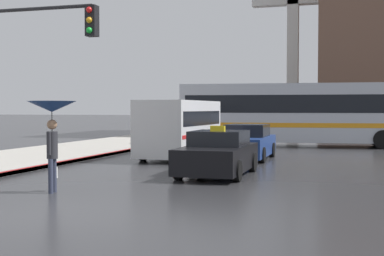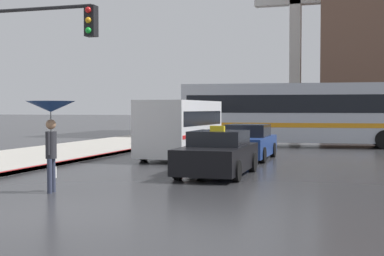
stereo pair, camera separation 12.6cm
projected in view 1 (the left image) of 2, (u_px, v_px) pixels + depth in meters
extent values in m
plane|color=#2D2D30|center=(49.00, 217.00, 10.07)|extent=(300.00, 300.00, 0.00)
cube|color=black|center=(218.00, 158.00, 16.26)|extent=(1.80, 4.01, 0.74)
cube|color=black|center=(219.00, 138.00, 16.43)|extent=(1.58, 1.80, 0.45)
cylinder|color=black|center=(237.00, 171.00, 14.84)|extent=(0.20, 0.60, 0.60)
cylinder|color=black|center=(178.00, 169.00, 15.32)|extent=(0.20, 0.60, 0.60)
cylinder|color=black|center=(253.00, 162.00, 17.22)|extent=(0.20, 0.60, 0.60)
cylinder|color=black|center=(201.00, 161.00, 17.70)|extent=(0.20, 0.60, 0.60)
cube|color=yellow|center=(218.00, 128.00, 16.23)|extent=(0.44, 0.16, 0.16)
cube|color=navy|center=(246.00, 146.00, 21.44)|extent=(1.80, 4.23, 0.74)
cube|color=black|center=(247.00, 130.00, 21.62)|extent=(1.58, 1.91, 0.49)
cylinder|color=black|center=(262.00, 155.00, 19.95)|extent=(0.20, 0.60, 0.60)
cylinder|color=black|center=(218.00, 154.00, 20.43)|extent=(0.20, 0.60, 0.60)
cylinder|color=black|center=(272.00, 150.00, 22.47)|extent=(0.20, 0.60, 0.60)
cylinder|color=black|center=(232.00, 149.00, 22.95)|extent=(0.20, 0.60, 0.60)
cube|color=silver|center=(180.00, 127.00, 21.94)|extent=(2.21, 5.27, 2.19)
cube|color=black|center=(180.00, 118.00, 21.93)|extent=(2.21, 4.86, 0.57)
cube|color=red|center=(180.00, 134.00, 21.95)|extent=(2.22, 5.06, 0.14)
cylinder|color=black|center=(189.00, 154.00, 20.20)|extent=(0.23, 0.64, 0.63)
cylinder|color=black|center=(143.00, 153.00, 20.81)|extent=(0.23, 0.64, 0.63)
cylinder|color=black|center=(213.00, 148.00, 23.15)|extent=(0.23, 0.64, 0.63)
cylinder|color=black|center=(172.00, 147.00, 23.76)|extent=(0.23, 0.64, 0.63)
cube|color=#B2B7C1|center=(296.00, 113.00, 28.85)|extent=(12.52, 3.51, 3.10)
cube|color=black|center=(296.00, 104.00, 28.83)|extent=(11.90, 3.48, 0.94)
cube|color=orange|center=(296.00, 125.00, 28.88)|extent=(12.15, 3.51, 0.24)
cylinder|color=black|center=(376.00, 137.00, 29.20)|extent=(0.98, 0.36, 0.96)
cylinder|color=black|center=(383.00, 140.00, 26.85)|extent=(0.98, 0.36, 0.96)
cylinder|color=black|center=(225.00, 136.00, 30.89)|extent=(0.98, 0.36, 0.96)
cylinder|color=black|center=(219.00, 138.00, 28.54)|extent=(0.98, 0.36, 0.96)
cylinder|color=#2D3347|center=(51.00, 176.00, 12.79)|extent=(0.14, 0.14, 0.83)
cylinder|color=#2D3347|center=(54.00, 175.00, 13.01)|extent=(0.14, 0.14, 0.83)
cylinder|color=#28282D|center=(52.00, 145.00, 12.87)|extent=(0.31, 0.31, 0.66)
sphere|color=#997051|center=(52.00, 124.00, 12.85)|extent=(0.24, 0.24, 0.24)
cylinder|color=#28282D|center=(49.00, 144.00, 12.70)|extent=(0.08, 0.08, 0.56)
cylinder|color=#28282D|center=(55.00, 143.00, 13.04)|extent=(0.08, 0.08, 0.56)
cone|color=navy|center=(52.00, 106.00, 12.84)|extent=(1.17, 1.17, 0.26)
cylinder|color=black|center=(52.00, 121.00, 12.85)|extent=(0.02, 0.02, 0.70)
cube|color=white|center=(54.00, 173.00, 13.15)|extent=(0.13, 0.19, 0.28)
cylinder|color=black|center=(27.00, 9.00, 14.35)|extent=(3.84, 0.10, 0.10)
cube|color=black|center=(92.00, 21.00, 13.82)|extent=(0.28, 0.28, 0.80)
sphere|color=red|center=(89.00, 10.00, 13.66)|extent=(0.16, 0.16, 0.16)
sphere|color=orange|center=(89.00, 20.00, 13.66)|extent=(0.16, 0.16, 0.16)
sphere|color=green|center=(89.00, 30.00, 13.67)|extent=(0.16, 0.16, 0.16)
cube|color=white|center=(293.00, 41.00, 44.23)|extent=(0.90, 0.90, 15.35)
cube|color=white|center=(293.00, 0.00, 44.10)|extent=(6.75, 0.90, 0.90)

